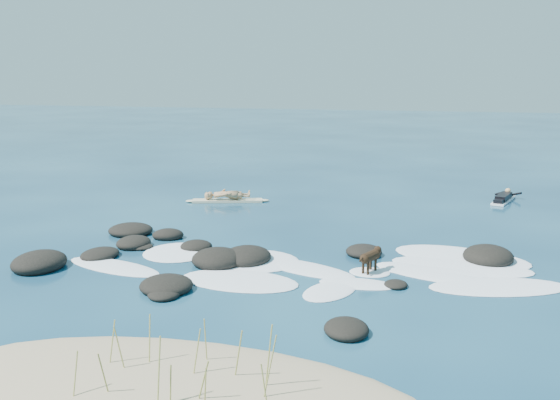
% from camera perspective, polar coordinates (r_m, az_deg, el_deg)
% --- Properties ---
extents(ground, '(160.00, 160.00, 0.00)m').
position_cam_1_polar(ground, '(17.97, 1.47, -5.50)').
color(ground, '#0A2642').
rests_on(ground, ground).
extents(sand_dune, '(9.00, 4.40, 0.60)m').
position_cam_1_polar(sand_dune, '(10.82, -10.08, -17.56)').
color(sand_dune, '#9E8966').
rests_on(sand_dune, ground).
extents(dune_grass, '(3.20, 1.87, 1.22)m').
position_cam_1_polar(dune_grass, '(10.49, -8.68, -14.75)').
color(dune_grass, '#9A994A').
rests_on(dune_grass, ground).
extents(reef_rocks, '(13.46, 7.70, 0.62)m').
position_cam_1_polar(reef_rocks, '(17.89, -5.88, -5.22)').
color(reef_rocks, black).
rests_on(reef_rocks, ground).
extents(breaking_foam, '(13.75, 6.48, 0.12)m').
position_cam_1_polar(breaking_foam, '(17.27, 6.29, -6.24)').
color(breaking_foam, white).
rests_on(breaking_foam, ground).
extents(standing_surfer_rig, '(3.42, 1.50, 2.00)m').
position_cam_1_polar(standing_surfer_rig, '(26.06, -4.85, 1.52)').
color(standing_surfer_rig, beige).
rests_on(standing_surfer_rig, ground).
extents(paddling_surfer_rig, '(1.35, 2.55, 0.44)m').
position_cam_1_polar(paddling_surfer_rig, '(27.81, 19.77, 0.18)').
color(paddling_surfer_rig, white).
rests_on(paddling_surfer_rig, ground).
extents(dog, '(0.56, 1.07, 0.71)m').
position_cam_1_polar(dog, '(16.81, 8.30, -5.13)').
color(dog, black).
rests_on(dog, ground).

